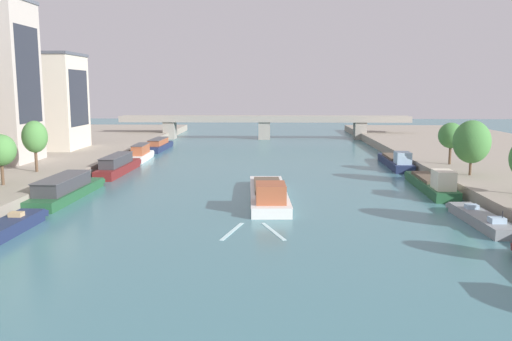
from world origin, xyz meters
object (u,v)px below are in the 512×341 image
(moored_boat_left_downstream, at_px, (65,189))
(moored_boat_right_near, at_px, (396,161))
(moored_boat_right_second, at_px, (432,183))
(tree_right_second, at_px, (472,142))
(bridge_far, at_px, (264,124))
(tree_left_far, at_px, (35,137))
(moored_boat_left_end, at_px, (118,166))
(moored_boat_left_upstream, at_px, (4,229))
(tree_left_end_of_row, at_px, (1,150))
(moored_boat_right_downstream, at_px, (481,219))
(tree_right_third, at_px, (451,136))
(barge_midriver, at_px, (269,193))
(moored_boat_left_near, at_px, (141,154))
(moored_boat_left_lone, at_px, (159,145))

(moored_boat_left_downstream, relative_size, moored_boat_right_near, 1.00)
(moored_boat_right_second, bearing_deg, tree_right_second, 24.65)
(bridge_far, bearing_deg, tree_left_far, -114.76)
(moored_boat_left_downstream, xyz_separation_m, moored_boat_left_end, (0.85, 18.17, 0.07))
(moored_boat_left_downstream, height_order, bridge_far, bridge_far)
(tree_right_second, height_order, bridge_far, tree_right_second)
(moored_boat_left_upstream, bearing_deg, moored_boat_right_second, 26.62)
(tree_left_end_of_row, distance_m, bridge_far, 77.98)
(moored_boat_left_upstream, relative_size, moored_boat_right_downstream, 1.04)
(tree_left_end_of_row, height_order, tree_right_second, tree_right_second)
(tree_right_third, bearing_deg, bridge_far, 116.77)
(moored_boat_left_end, bearing_deg, barge_midriver, -40.08)
(moored_boat_left_upstream, xyz_separation_m, moored_boat_right_downstream, (42.14, 5.25, -0.08))
(bridge_far, bearing_deg, moored_boat_right_second, -72.23)
(moored_boat_left_upstream, bearing_deg, moored_boat_left_downstream, 92.47)
(moored_boat_right_second, xyz_separation_m, tree_right_third, (6.04, 12.29, 4.76))
(barge_midriver, height_order, moored_boat_right_second, moored_boat_right_second)
(tree_left_end_of_row, bearing_deg, moored_boat_right_near, 27.73)
(moored_boat_right_downstream, bearing_deg, barge_midriver, 153.48)
(barge_midriver, xyz_separation_m, tree_left_far, (-30.44, 9.88, 5.28))
(tree_left_end_of_row, height_order, tree_left_far, tree_left_far)
(moored_boat_left_near, bearing_deg, bridge_far, 62.21)
(moored_boat_right_second, relative_size, tree_right_second, 2.47)
(moored_boat_left_end, bearing_deg, moored_boat_right_downstream, -34.25)
(tree_left_far, bearing_deg, bridge_far, 65.24)
(moored_boat_left_lone, xyz_separation_m, moored_boat_right_near, (42.62, -22.58, -0.08))
(moored_boat_right_downstream, bearing_deg, moored_boat_left_end, 145.75)
(barge_midriver, relative_size, tree_right_third, 3.38)
(tree_left_end_of_row, relative_size, tree_right_third, 0.96)
(bridge_far, bearing_deg, moored_boat_left_end, -111.09)
(moored_boat_left_lone, distance_m, bridge_far, 31.70)
(moored_boat_left_downstream, xyz_separation_m, moored_boat_right_near, (43.25, 25.97, -0.20))
(moored_boat_left_upstream, xyz_separation_m, moored_boat_left_lone, (-0.04, 64.20, 0.39))
(moored_boat_left_near, distance_m, moored_boat_right_near, 42.94)
(tree_left_far, bearing_deg, moored_boat_right_second, -4.26)
(moored_boat_left_lone, height_order, moored_boat_right_downstream, moored_boat_left_lone)
(moored_boat_left_downstream, xyz_separation_m, moored_boat_left_near, (0.83, 32.61, 0.08))
(moored_boat_left_upstream, bearing_deg, moored_boat_right_near, 44.35)
(moored_boat_left_end, xyz_separation_m, moored_boat_right_near, (42.40, 7.81, -0.26))
(tree_left_far, distance_m, tree_right_second, 55.72)
(tree_right_third, distance_m, bridge_far, 60.82)
(moored_boat_right_second, distance_m, tree_right_second, 7.67)
(moored_boat_left_end, bearing_deg, moored_boat_left_near, 90.07)
(moored_boat_left_upstream, height_order, tree_left_end_of_row, tree_left_end_of_row)
(moored_boat_left_downstream, bearing_deg, tree_left_far, 128.18)
(moored_boat_left_upstream, bearing_deg, tree_left_far, 107.75)
(moored_boat_right_downstream, distance_m, moored_boat_right_near, 36.38)
(moored_boat_left_near, distance_m, bridge_far, 44.74)
(tree_right_second, bearing_deg, moored_boat_right_downstream, -106.83)
(moored_boat_left_lone, xyz_separation_m, tree_left_far, (-7.95, -39.25, 5.17))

